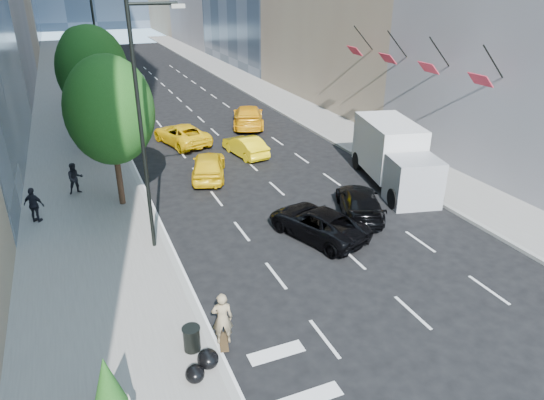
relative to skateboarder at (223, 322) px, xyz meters
name	(u,v)px	position (x,y,z in m)	size (l,w,h in m)	color
ground	(331,262)	(5.60, 3.00, -0.91)	(160.00, 160.00, 0.00)	black
sidewalk_left	(70,113)	(-3.40, 33.00, -0.83)	(6.00, 120.00, 0.15)	slate
sidewalk_right	(272,95)	(15.60, 33.00, -0.83)	(4.00, 120.00, 0.15)	slate
lamp_near	(144,117)	(-0.72, 7.00, 4.90)	(2.13, 0.22, 10.00)	black
lamp_far	(101,55)	(-0.72, 25.00, 4.90)	(2.13, 0.22, 10.00)	black
tree_near	(110,111)	(-1.60, 12.00, 4.06)	(4.20, 4.20, 7.46)	#301D12
tree_mid	(92,70)	(-1.60, 22.00, 4.41)	(4.50, 4.50, 7.99)	#301D12
tree_far	(82,55)	(-1.60, 35.00, 3.72)	(3.90, 3.90, 6.92)	#301D12
traffic_signal	(87,48)	(-0.80, 43.00, 3.33)	(2.48, 0.53, 5.20)	black
facade_flags	(409,60)	(16.24, 13.00, 5.28)	(1.85, 13.30, 2.05)	black
skateboarder	(223,322)	(0.00, 0.00, 0.00)	(0.66, 0.44, 1.82)	#8A7656
black_sedan_lincoln	(317,223)	(6.10, 5.24, -0.23)	(2.25, 4.88, 1.36)	black
black_sedan_mercedes	(360,202)	(9.04, 6.40, -0.23)	(1.92, 4.71, 1.37)	black
taxi_a	(209,165)	(3.60, 14.09, -0.13)	(1.84, 4.57, 1.56)	yellow
taxi_b	(245,146)	(6.90, 16.94, -0.24)	(1.42, 4.07, 1.34)	yellow
taxi_c	(181,134)	(3.60, 21.00, -0.19)	(2.39, 5.19, 1.44)	yellow
taxi_d	(248,116)	(9.54, 23.50, -0.09)	(2.30, 5.66, 1.64)	#FFB00D
city_bus	(125,103)	(0.80, 28.47, 0.67)	(2.66, 11.36, 3.17)	silver
box_truck	(394,155)	(12.88, 9.08, 0.82)	(4.15, 7.51, 3.40)	silver
pedestrian_a	(75,178)	(-3.67, 14.28, 0.09)	(0.83, 0.64, 1.70)	black
pedestrian_b	(34,205)	(-5.60, 11.44, 0.11)	(1.01, 0.42, 1.73)	black
trash_can	(192,339)	(-1.00, 0.02, -0.37)	(0.52, 0.52, 0.78)	black
planter_shrub	(109,395)	(-3.55, -2.00, 0.32)	(0.94, 0.94, 2.26)	beige
garbage_bags	(203,365)	(-0.95, -1.04, -0.50)	(1.10, 1.06, 0.54)	black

